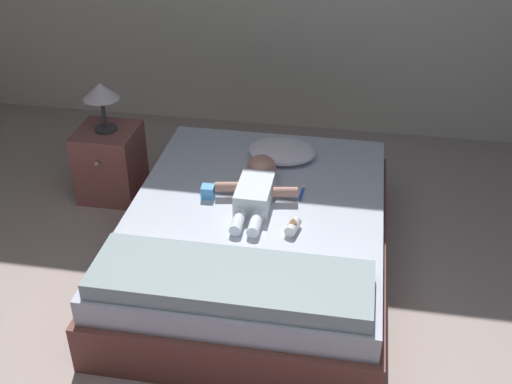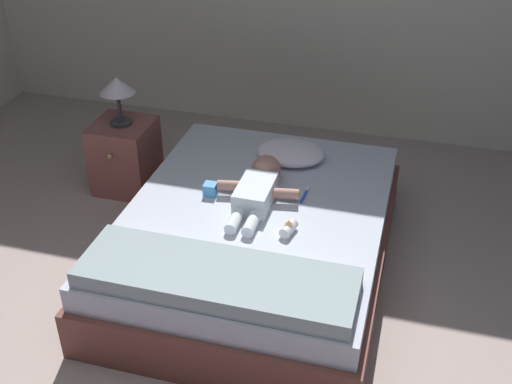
# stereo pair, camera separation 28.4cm
# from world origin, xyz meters

# --- Properties ---
(bed) EXTENTS (1.42, 1.84, 0.41)m
(bed) POSITION_xyz_m (-0.21, 1.09, 0.20)
(bed) COLOR brown
(bed) RESTS_ON ground_plane
(pillow) EXTENTS (0.41, 0.32, 0.11)m
(pillow) POSITION_xyz_m (-0.15, 1.64, 0.47)
(pillow) COLOR white
(pillow) RESTS_ON bed
(baby) EXTENTS (0.47, 0.63, 0.17)m
(baby) POSITION_xyz_m (-0.23, 1.19, 0.48)
(baby) COLOR white
(baby) RESTS_ON bed
(toothbrush) EXTENTS (0.02, 0.15, 0.02)m
(toothbrush) POSITION_xyz_m (0.02, 1.27, 0.42)
(toothbrush) COLOR blue
(toothbrush) RESTS_ON bed
(nightstand) EXTENTS (0.38, 0.41, 0.48)m
(nightstand) POSITION_xyz_m (-1.30, 1.70, 0.24)
(nightstand) COLOR brown
(nightstand) RESTS_ON ground_plane
(lamp) EXTENTS (0.23, 0.23, 0.32)m
(lamp) POSITION_xyz_m (-1.30, 1.70, 0.73)
(lamp) COLOR #333338
(lamp) RESTS_ON nightstand
(blanket) EXTENTS (1.28, 0.40, 0.09)m
(blanket) POSITION_xyz_m (-0.21, 0.42, 0.46)
(blanket) COLOR #96AAAE
(blanket) RESTS_ON bed
(toy_block) EXTENTS (0.07, 0.07, 0.07)m
(toy_block) POSITION_xyz_m (-0.50, 1.15, 0.45)
(toy_block) COLOR #4A9CE2
(toy_block) RESTS_ON bed
(baby_bottle) EXTENTS (0.08, 0.12, 0.08)m
(baby_bottle) POSITION_xyz_m (0.01, 0.90, 0.45)
(baby_bottle) COLOR white
(baby_bottle) RESTS_ON bed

